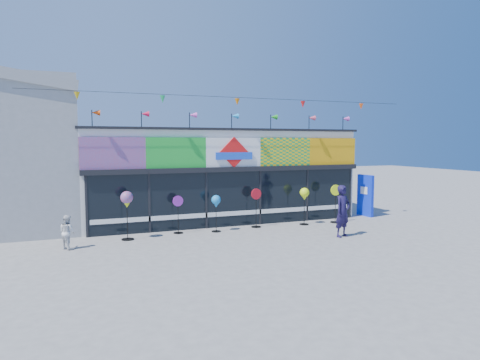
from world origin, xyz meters
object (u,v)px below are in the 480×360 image
blue_sign (365,195)px  spinner_3 (256,207)px  adult_man (343,211)px  child (67,232)px  spinner_0 (127,201)px  spinner_4 (304,195)px  spinner_1 (178,213)px  spinner_2 (216,202)px  spinner_5 (335,203)px

blue_sign → spinner_3: (-5.96, -0.63, -0.14)m
adult_man → child: (-9.51, 1.76, -0.40)m
spinner_3 → child: size_ratio=1.43×
spinner_0 → adult_man: size_ratio=0.92×
spinner_3 → spinner_4: spinner_3 is taller
spinner_0 → adult_man: bearing=-17.8°
blue_sign → spinner_1: blue_sign is taller
spinner_4 → child: 9.44m
spinner_1 → spinner_4: spinner_4 is taller
spinner_4 → adult_man: size_ratio=0.82×
spinner_4 → adult_man: adult_man is taller
spinner_2 → spinner_5: (5.46, -0.07, -0.28)m
blue_sign → spinner_0: size_ratio=1.12×
blue_sign → spinner_4: blue_sign is taller
spinner_4 → blue_sign: bearing=12.8°
spinner_0 → spinner_3: spinner_0 is taller
blue_sign → adult_man: size_ratio=1.02×
blue_sign → spinner_0: 11.26m
spinner_2 → child: (-5.42, -0.82, -0.60)m
spinner_0 → spinner_2: (3.42, 0.17, -0.25)m
spinner_5 → child: (-10.88, -0.74, -0.32)m
adult_man → spinner_5: bearing=42.9°
child → spinner_5: bearing=-121.8°
spinner_3 → child: (-7.24, -1.07, -0.29)m
spinner_3 → spinner_5: bearing=-5.2°
spinner_1 → spinner_4: (5.42, -0.24, 0.50)m
spinner_1 → adult_man: (5.55, -2.83, 0.19)m
spinner_1 → adult_man: 6.23m
spinner_3 → spinner_5: size_ratio=0.97×
blue_sign → spinner_0: (-11.20, -1.05, 0.42)m
spinner_1 → spinner_3: 3.28m
spinner_0 → spinner_1: spinner_0 is taller
spinner_3 → adult_man: size_ratio=0.84×
spinner_0 → spinner_1: bearing=12.2°
blue_sign → spinner_3: blue_sign is taller
spinner_0 → spinner_5: bearing=0.6°
spinner_4 → adult_man: 2.61m
adult_man → spinner_4: bearing=74.5°
spinner_0 → spinner_2: bearing=2.8°
spinner_5 → spinner_1: bearing=177.3°
blue_sign → spinner_2: size_ratio=1.36×
spinner_4 → adult_man: (0.13, -2.59, -0.31)m
blue_sign → spinner_1: (-9.24, -0.63, -0.22)m
spinner_1 → spinner_3: size_ratio=0.91×
blue_sign → spinner_2: 7.83m
spinner_2 → blue_sign: bearing=6.5°
spinner_1 → child: spinner_1 is taller
spinner_0 → spinner_5: 8.89m
spinner_2 → adult_man: 4.84m
spinner_5 → child: spinner_5 is taller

